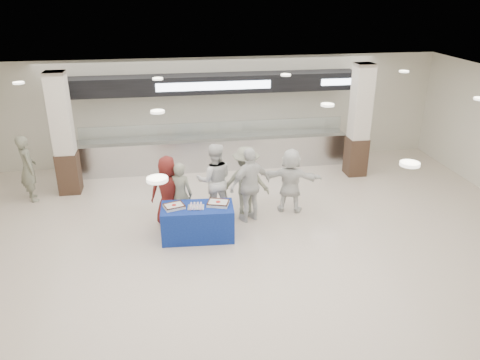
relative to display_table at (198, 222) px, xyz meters
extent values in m
plane|color=beige|center=(0.83, -1.20, -0.38)|extent=(14.00, 14.00, 0.00)
cube|color=#B9BBC1|center=(0.83, 4.20, 0.08)|extent=(8.00, 0.80, 0.90)
cube|color=#B9BBC1|center=(0.83, 4.20, 0.55)|extent=(8.00, 0.85, 0.04)
cube|color=white|center=(0.83, 3.90, 0.88)|extent=(7.60, 0.02, 0.50)
cube|color=black|center=(0.83, 4.20, 2.17)|extent=(8.40, 0.70, 0.50)
cube|color=white|center=(0.83, 3.84, 2.17)|extent=(3.20, 0.03, 0.22)
cube|color=white|center=(4.63, 3.84, 2.17)|extent=(1.40, 0.03, 0.18)
cube|color=#332117|center=(-3.17, 3.00, 0.18)|extent=(0.55, 0.55, 1.10)
cube|color=silver|center=(-3.17, 3.00, 1.78)|extent=(0.50, 0.50, 2.10)
cube|color=#332117|center=(4.83, 3.00, 0.18)|extent=(0.55, 0.55, 1.10)
cube|color=silver|center=(4.83, 3.00, 1.78)|extent=(0.50, 0.50, 2.10)
cube|color=navy|center=(0.00, 0.00, 0.00)|extent=(1.59, 0.87, 0.75)
cube|color=white|center=(-0.49, 0.02, 0.41)|extent=(0.49, 0.42, 0.06)
cube|color=#412012|center=(-0.49, 0.02, 0.45)|extent=(0.49, 0.42, 0.02)
cylinder|color=red|center=(-0.49, 0.02, 0.44)|extent=(0.11, 0.11, 0.01)
cube|color=white|center=(0.46, 0.01, 0.41)|extent=(0.53, 0.46, 0.07)
cube|color=#412012|center=(0.46, 0.01, 0.46)|extent=(0.53, 0.46, 0.02)
cylinder|color=red|center=(0.46, 0.01, 0.45)|extent=(0.12, 0.12, 0.01)
cube|color=#B7B7BC|center=(-0.03, -0.04, 0.38)|extent=(0.38, 0.30, 0.01)
imported|color=maroon|center=(-0.59, 0.79, 0.44)|extent=(0.83, 0.58, 1.64)
imported|color=gray|center=(-0.33, 0.67, 0.39)|extent=(0.65, 0.53, 1.52)
imported|color=white|center=(0.50, 1.05, 0.52)|extent=(0.90, 0.71, 1.80)
imported|color=white|center=(1.28, 0.64, 0.52)|extent=(1.13, 0.82, 1.79)
imported|color=gray|center=(1.23, 0.93, 0.48)|extent=(1.23, 0.89, 1.72)
imported|color=white|center=(2.32, 0.96, 0.43)|extent=(1.56, 0.92, 1.60)
imported|color=gray|center=(-4.07, 2.66, 0.49)|extent=(0.64, 0.75, 1.72)
camera|label=1|loc=(-0.53, -9.05, 4.80)|focal=35.00mm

